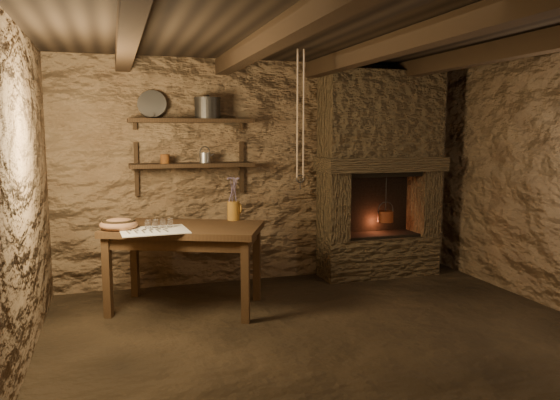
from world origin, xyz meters
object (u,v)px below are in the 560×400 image
object	(u,v)px
work_table	(186,264)
wooden_bowl	(119,225)
iron_stockpot	(207,109)
red_pot	(386,216)
stoneware_jug	(234,202)

from	to	relation	value
work_table	wooden_bowl	size ratio (longest dim) A/B	4.67
iron_stockpot	red_pot	bearing A→B (deg)	-3.44
stoneware_jug	wooden_bowl	size ratio (longest dim) A/B	1.27
stoneware_jug	wooden_bowl	bearing A→B (deg)	165.28
wooden_bowl	red_pot	world-z (taller)	red_pot
stoneware_jug	iron_stockpot	size ratio (longest dim) A/B	1.62
work_table	red_pot	xyz separation A→B (m)	(2.33, 0.52, 0.27)
work_table	stoneware_jug	bearing A→B (deg)	43.70
work_table	red_pot	distance (m)	2.40
work_table	red_pot	size ratio (longest dim) A/B	2.90
work_table	red_pot	bearing A→B (deg)	35.94
work_table	iron_stockpot	xyz separation A→B (m)	(0.34, 0.64, 1.45)
work_table	iron_stockpot	distance (m)	1.62
work_table	wooden_bowl	world-z (taller)	wooden_bowl
wooden_bowl	iron_stockpot	xyz separation A→B (m)	(0.92, 0.64, 1.05)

